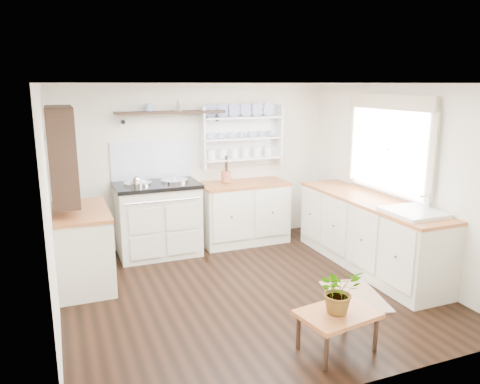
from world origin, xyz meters
name	(u,v)px	position (x,y,z in m)	size (l,w,h in m)	color
floor	(248,291)	(0.00, 0.00, 0.00)	(4.00, 3.80, 0.01)	black
wall_back	(198,165)	(0.00, 1.90, 1.15)	(4.00, 0.02, 2.30)	silver
wall_right	(397,179)	(2.00, 0.00, 1.15)	(0.02, 3.80, 2.30)	silver
wall_left	(50,210)	(-2.00, 0.00, 1.15)	(0.02, 3.80, 2.30)	silver
ceiling	(249,83)	(0.00, 0.00, 2.30)	(4.00, 3.80, 0.01)	white
window	(388,144)	(1.95, 0.15, 1.56)	(0.08, 1.55, 1.22)	white
aga_cooker	(158,218)	(-0.68, 1.57, 0.51)	(1.12, 0.77, 1.03)	beige
back_cabinets	(244,212)	(0.60, 1.60, 0.46)	(1.27, 0.63, 0.90)	silver
right_cabinets	(369,232)	(1.70, 0.10, 0.46)	(0.62, 2.43, 0.90)	silver
belfast_sink	(413,223)	(1.70, -0.65, 0.80)	(0.55, 0.60, 0.45)	white
left_cabinets	(83,246)	(-1.70, 0.90, 0.46)	(0.62, 1.13, 0.90)	silver
plate_rack	(240,135)	(0.65, 1.86, 1.56)	(1.20, 0.22, 0.90)	white
high_shelf	(171,113)	(-0.40, 1.78, 1.91)	(1.50, 0.29, 0.16)	black
left_shelving	(62,154)	(-1.84, 0.90, 1.55)	(0.28, 0.80, 1.05)	black
kettle	(137,184)	(-0.96, 1.45, 1.03)	(0.16, 0.16, 0.20)	silver
utensil_crock	(226,177)	(0.36, 1.68, 0.99)	(0.13, 0.13, 0.16)	#AE5C40
center_table	(338,317)	(0.26, -1.40, 0.31)	(0.73, 0.57, 0.36)	brown
potted_plant	(339,291)	(0.26, -1.40, 0.56)	(0.36, 0.31, 0.40)	#3F7233
floor_rug	(355,296)	(1.04, -0.58, 0.01)	(0.55, 0.85, 0.02)	#976F58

